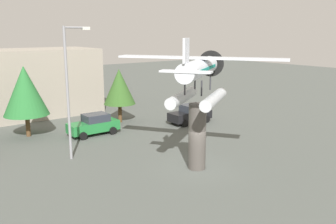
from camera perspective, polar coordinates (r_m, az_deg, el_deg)
The scene contains 9 objects.
ground_plane at distance 23.84m, azimuth 4.44°, elevation -8.64°, with size 140.00×140.00×0.00m, color #515651.
display_pedestal at distance 23.17m, azimuth 4.53°, elevation -3.80°, with size 1.10×1.10×4.19m, color #4C4742.
floatplane_monument at distance 22.54m, azimuth 4.77°, elevation 5.53°, with size 7.10×9.22×4.00m.
car_mid_green at distance 31.58m, azimuth -11.36°, elevation -1.89°, with size 4.20×2.02×1.76m.
car_far_black at distance 35.01m, azimuth 3.49°, elevation -0.27°, with size 4.20×2.02×1.76m.
streetlight_primary at distance 25.17m, azimuth -14.94°, elevation 4.08°, with size 1.84×0.28×8.87m.
storefront_building at distance 40.93m, azimuth -18.83°, elevation 4.48°, with size 10.66×6.98×6.75m, color #9E9384.
tree_east at distance 32.05m, azimuth -21.21°, elevation 3.07°, with size 3.62×3.62×5.84m.
tree_center_back at distance 35.10m, azimuth -7.53°, elevation 3.89°, with size 2.99×2.99×5.10m.
Camera 1 is at (-14.94, -16.50, 8.54)m, focal length 39.48 mm.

